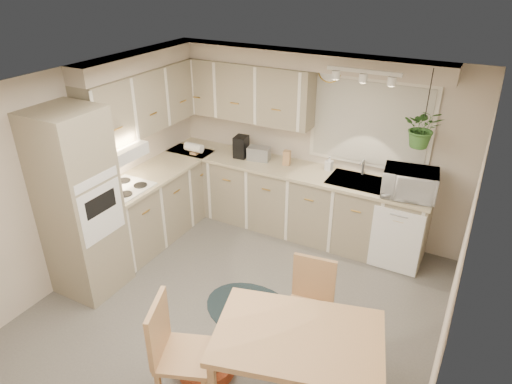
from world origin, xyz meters
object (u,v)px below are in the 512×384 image
at_px(dining_table, 296,372).
at_px(chair_back, 307,310).
at_px(braided_rug, 251,310).
at_px(microwave, 410,180).
at_px(chair_left, 186,353).
at_px(pet_bed, 207,365).

xyz_separation_m(dining_table, chair_back, (-0.18, 0.67, 0.05)).
bearing_deg(braided_rug, microwave, 53.74).
bearing_deg(chair_left, pet_bed, 161.84).
distance_m(pet_bed, microwave, 2.96).
relative_size(dining_table, chair_left, 1.30).
height_order(chair_left, microwave, microwave).
height_order(chair_back, braided_rug, chair_back).
distance_m(braided_rug, microwave, 2.30).
bearing_deg(chair_left, chair_back, 124.62).
distance_m(chair_left, microwave, 3.09).
height_order(chair_left, chair_back, chair_left).
bearing_deg(chair_left, dining_table, 89.48).
distance_m(dining_table, braided_rug, 1.30).
relative_size(chair_back, microwave, 1.55).
relative_size(dining_table, pet_bed, 2.48).
distance_m(dining_table, chair_left, 0.92).
bearing_deg(chair_left, microwave, 136.58).
bearing_deg(microwave, chair_back, -112.73).
height_order(dining_table, chair_left, chair_left).
bearing_deg(dining_table, braided_rug, 136.01).
distance_m(chair_back, microwave, 1.99).
distance_m(dining_table, microwave, 2.60).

